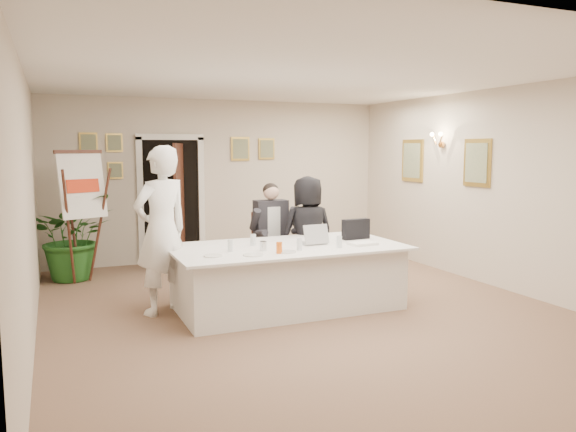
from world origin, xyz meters
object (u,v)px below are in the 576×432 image
(laptop, at_px, (312,233))
(conference_table, at_px, (287,276))
(potted_palm, at_px, (74,236))
(steel_jug, at_px, (263,246))
(oj_glass, at_px, (279,248))
(standing_man, at_px, (162,231))
(standing_woman, at_px, (308,232))
(flip_chart, at_px, (80,224))
(paper_stack, at_px, (362,243))
(laptop_bag, at_px, (356,229))
(seated_man, at_px, (272,233))

(laptop, bearing_deg, conference_table, 178.68)
(potted_palm, bearing_deg, conference_table, -47.94)
(conference_table, relative_size, steel_jug, 25.66)
(laptop, height_order, oj_glass, laptop)
(standing_man, distance_m, standing_woman, 2.16)
(flip_chart, distance_m, standing_man, 2.10)
(standing_woman, bearing_deg, oj_glass, 55.13)
(flip_chart, distance_m, paper_stack, 4.09)
(conference_table, xyz_separation_m, flip_chart, (-2.27, 2.29, 0.48))
(paper_stack, bearing_deg, standing_woman, 102.36)
(laptop_bag, bearing_deg, steel_jug, -171.11)
(standing_man, distance_m, paper_stack, 2.44)
(potted_palm, xyz_separation_m, laptop, (2.70, -2.61, 0.26))
(seated_man, bearing_deg, standing_man, -162.14)
(laptop, distance_m, laptop_bag, 0.69)
(standing_man, xyz_separation_m, oj_glass, (1.17, -0.80, -0.16))
(seated_man, bearing_deg, oj_glass, -116.58)
(seated_man, bearing_deg, potted_palm, 143.51)
(laptop, bearing_deg, standing_woman, 66.73)
(laptop_bag, bearing_deg, standing_woman, 115.63)
(standing_man, xyz_separation_m, steel_jug, (1.07, -0.56, -0.17))
(standing_man, distance_m, laptop_bag, 2.50)
(standing_woman, bearing_deg, laptop_bag, 121.34)
(paper_stack, relative_size, steel_jug, 3.00)
(conference_table, height_order, paper_stack, paper_stack)
(paper_stack, distance_m, steel_jug, 1.28)
(potted_palm, distance_m, paper_stack, 4.37)
(potted_palm, bearing_deg, laptop_bag, -36.48)
(conference_table, distance_m, flip_chart, 3.26)
(standing_woman, distance_m, steel_jug, 1.43)
(standing_man, relative_size, laptop, 5.70)
(flip_chart, height_order, steel_jug, flip_chart)
(steel_jug, bearing_deg, conference_table, 28.02)
(laptop, xyz_separation_m, laptop_bag, (0.68, 0.10, -0.01))
(conference_table, xyz_separation_m, seated_man, (0.27, 1.19, 0.35))
(flip_chart, height_order, standing_woman, flip_chart)
(laptop, xyz_separation_m, steel_jug, (-0.73, -0.21, -0.08))
(seated_man, height_order, oj_glass, seated_man)
(laptop_bag, bearing_deg, potted_palm, 139.89)
(standing_man, height_order, oj_glass, standing_man)
(standing_woman, xyz_separation_m, oj_glass, (-0.93, -1.23, 0.05))
(paper_stack, bearing_deg, flip_chart, 140.56)
(standing_woman, bearing_deg, standing_man, 13.81)
(conference_table, bearing_deg, flip_chart, 134.74)
(laptop, bearing_deg, standing_man, 166.84)
(conference_table, height_order, flip_chart, flip_chart)
(flip_chart, distance_m, laptop, 3.47)
(paper_stack, xyz_separation_m, oj_glass, (-1.17, -0.13, 0.05))
(laptop_bag, bearing_deg, laptop, -174.94)
(conference_table, distance_m, laptop, 0.62)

